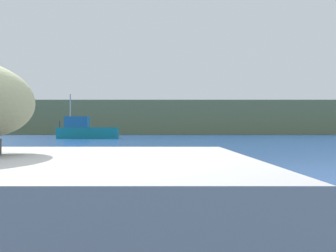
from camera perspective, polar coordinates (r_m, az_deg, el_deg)
The scene contains 2 objects.
hillside_backdrop at distance 81.84m, azimuth -0.22°, elevation 1.14°, with size 140.00×15.80×6.69m, color #6B7A51.
fishing_boat_teal at distance 42.25m, azimuth -11.95°, elevation -0.63°, with size 6.36×1.89×4.76m.
Camera 1 is at (0.54, -2.47, 0.95)m, focal length 41.26 mm.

